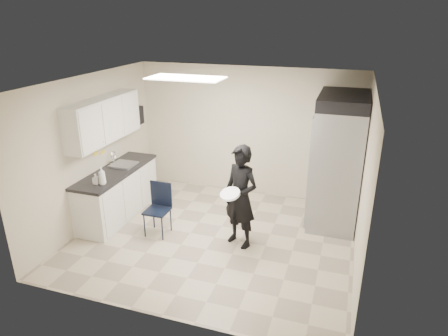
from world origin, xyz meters
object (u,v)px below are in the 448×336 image
(folding_chair, at_px, (157,211))
(man_tuxedo, at_px, (241,197))
(commercial_fridge, at_px, (337,166))
(lower_counter, at_px, (118,194))

(folding_chair, height_order, man_tuxedo, man_tuxedo)
(man_tuxedo, bearing_deg, commercial_fridge, 68.01)
(commercial_fridge, bearing_deg, lower_counter, -164.12)
(folding_chair, bearing_deg, man_tuxedo, 5.53)
(lower_counter, bearing_deg, commercial_fridge, 15.88)
(lower_counter, xyz_separation_m, man_tuxedo, (2.41, -0.25, 0.41))
(commercial_fridge, relative_size, man_tuxedo, 1.25)
(commercial_fridge, height_order, folding_chair, commercial_fridge)
(lower_counter, height_order, commercial_fridge, commercial_fridge)
(commercial_fridge, bearing_deg, man_tuxedo, -135.99)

